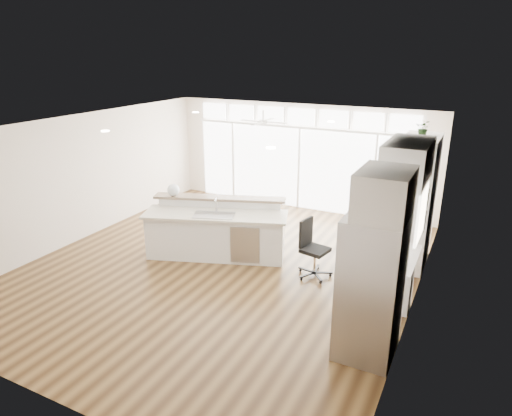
% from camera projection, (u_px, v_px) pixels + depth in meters
% --- Properties ---
extents(floor, '(7.00, 8.00, 0.02)m').
position_uv_depth(floor, '(223.00, 267.00, 8.84)').
color(floor, '#422B14').
rests_on(floor, ground).
extents(ceiling, '(7.00, 8.00, 0.02)m').
position_uv_depth(ceiling, '(219.00, 127.00, 7.94)').
color(ceiling, white).
rests_on(ceiling, wall_back).
extents(wall_back, '(7.00, 0.04, 2.70)m').
position_uv_depth(wall_back, '(301.00, 157.00, 11.76)').
color(wall_back, silver).
rests_on(wall_back, floor).
extents(wall_front, '(7.00, 0.04, 2.70)m').
position_uv_depth(wall_front, '(34.00, 302.00, 5.02)').
color(wall_front, silver).
rests_on(wall_front, floor).
extents(wall_left, '(0.04, 8.00, 2.70)m').
position_uv_depth(wall_left, '(82.00, 177.00, 9.87)').
color(wall_left, silver).
rests_on(wall_left, floor).
extents(wall_right, '(0.04, 8.00, 2.70)m').
position_uv_depth(wall_right, '(420.00, 233.00, 6.90)').
color(wall_right, silver).
rests_on(wall_right, floor).
extents(glass_wall, '(5.80, 0.06, 2.08)m').
position_uv_depth(glass_wall, '(299.00, 169.00, 11.81)').
color(glass_wall, white).
rests_on(glass_wall, wall_back).
extents(transom_row, '(5.90, 0.06, 0.40)m').
position_uv_depth(transom_row, '(301.00, 117.00, 11.37)').
color(transom_row, white).
rests_on(transom_row, wall_back).
extents(desk_window, '(0.04, 0.85, 0.85)m').
position_uv_depth(desk_window, '(421.00, 214.00, 7.11)').
color(desk_window, white).
rests_on(desk_window, wall_right).
extents(ceiling_fan, '(1.16, 1.16, 0.32)m').
position_uv_depth(ceiling_fan, '(263.00, 117.00, 10.59)').
color(ceiling_fan, white).
rests_on(ceiling_fan, ceiling).
extents(recessed_lights, '(3.40, 3.00, 0.02)m').
position_uv_depth(recessed_lights, '(225.00, 126.00, 8.12)').
color(recessed_lights, white).
rests_on(recessed_lights, ceiling).
extents(oven_cabinet, '(0.64, 1.20, 2.50)m').
position_uv_depth(oven_cabinet, '(415.00, 202.00, 8.60)').
color(oven_cabinet, white).
rests_on(oven_cabinet, floor).
extents(desk_nook, '(0.72, 1.30, 0.76)m').
position_uv_depth(desk_nook, '(392.00, 276.00, 7.63)').
color(desk_nook, white).
rests_on(desk_nook, floor).
extents(upper_cabinets, '(0.64, 1.30, 0.64)m').
position_uv_depth(upper_cabinets, '(408.00, 162.00, 6.97)').
color(upper_cabinets, white).
rests_on(upper_cabinets, wall_right).
extents(refrigerator, '(0.76, 0.90, 2.00)m').
position_uv_depth(refrigerator, '(371.00, 286.00, 6.05)').
color(refrigerator, '#A3A4A8').
rests_on(refrigerator, floor).
extents(fridge_cabinet, '(0.64, 0.90, 0.60)m').
position_uv_depth(fridge_cabinet, '(385.00, 194.00, 5.59)').
color(fridge_cabinet, white).
rests_on(fridge_cabinet, wall_right).
extents(framed_photos, '(0.06, 0.22, 0.80)m').
position_uv_depth(framed_photos, '(425.00, 211.00, 7.68)').
color(framed_photos, black).
rests_on(framed_photos, wall_right).
extents(kitchen_island, '(3.02, 1.95, 1.12)m').
position_uv_depth(kitchen_island, '(216.00, 230.00, 9.08)').
color(kitchen_island, white).
rests_on(kitchen_island, floor).
extents(rug, '(1.15, 0.97, 0.01)m').
position_uv_depth(rug, '(374.00, 279.00, 8.31)').
color(rug, '#3E1F13').
rests_on(rug, floor).
extents(office_chair, '(0.65, 0.62, 1.08)m').
position_uv_depth(office_chair, '(315.00, 250.00, 8.27)').
color(office_chair, black).
rests_on(office_chair, floor).
extents(fishbowl, '(0.32, 0.32, 0.25)m').
position_uv_depth(fishbowl, '(173.00, 190.00, 9.34)').
color(fishbowl, white).
rests_on(fishbowl, kitchen_island).
extents(monitor, '(0.16, 0.48, 0.40)m').
position_uv_depth(monitor, '(391.00, 244.00, 7.48)').
color(monitor, black).
rests_on(monitor, desk_nook).
extents(keyboard, '(0.13, 0.33, 0.02)m').
position_uv_depth(keyboard, '(379.00, 252.00, 7.61)').
color(keyboard, white).
rests_on(keyboard, desk_nook).
extents(potted_plant, '(0.28, 0.31, 0.22)m').
position_uv_depth(potted_plant, '(423.00, 130.00, 8.15)').
color(potted_plant, '#2D5022').
rests_on(potted_plant, oven_cabinet).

